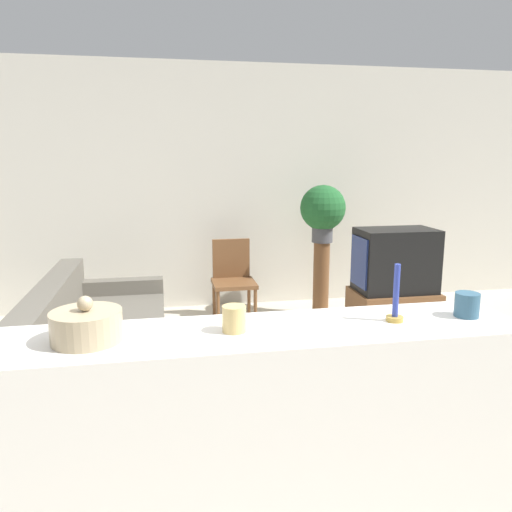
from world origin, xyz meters
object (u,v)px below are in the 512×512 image
at_px(couch, 97,345).
at_px(television, 395,260).
at_px(decorative_bowl, 87,326).
at_px(potted_plant, 323,210).
at_px(wooden_chair, 233,276).

relative_size(couch, television, 2.96).
bearing_deg(decorative_bowl, couch, 96.99).
distance_m(couch, potted_plant, 2.65).
xyz_separation_m(television, wooden_chair, (-1.34, 0.95, -0.31)).
distance_m(television, decorative_bowl, 3.29).
relative_size(television, wooden_chair, 0.83).
distance_m(couch, television, 2.65).
height_order(television, decorative_bowl, decorative_bowl).
xyz_separation_m(wooden_chair, decorative_bowl, (-0.99, -3.24, 0.63)).
bearing_deg(television, wooden_chair, 144.65).
height_order(wooden_chair, potted_plant, potted_plant).
xyz_separation_m(couch, television, (2.58, 0.26, 0.52)).
distance_m(television, wooden_chair, 1.68).
relative_size(wooden_chair, decorative_bowl, 3.28).
bearing_deg(potted_plant, decorative_bowl, -121.26).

